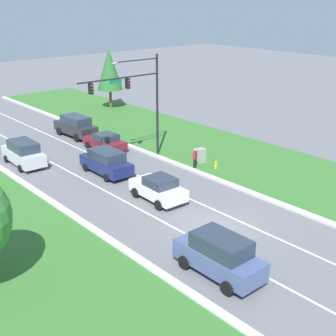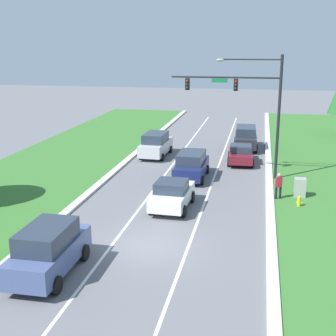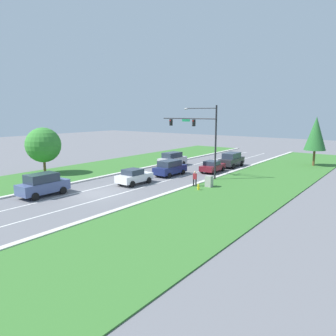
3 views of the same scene
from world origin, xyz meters
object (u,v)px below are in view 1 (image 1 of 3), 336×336
Objects in this scene: pedestrian at (195,158)px; conifer_near_right_tree at (109,69)px; traffic_signal_mast at (137,93)px; burgundy_sedan at (105,142)px; navy_suv at (106,162)px; slate_blue_suv at (220,255)px; white_sedan at (158,188)px; utility_cabinet at (201,156)px; silver_suv at (24,153)px; charcoal_suv at (76,126)px; fire_hydrant at (216,165)px.

conifer_near_right_tree is at bearing -124.34° from pedestrian.
traffic_signal_mast reaches higher than burgundy_sedan.
conifer_near_right_tree reaches higher than navy_suv.
slate_blue_suv reaches higher than pedestrian.
white_sedan is at bearing 7.68° from pedestrian.
conifer_near_right_tree reaches higher than white_sedan.
navy_suv is 7.84m from utility_cabinet.
silver_suv is (-0.33, 21.39, -0.08)m from slate_blue_suv.
pedestrian is at bearing 50.73° from slate_blue_suv.
utility_cabinet is at bearing 27.23° from white_sedan.
burgundy_sedan is (7.18, -1.00, -0.25)m from silver_suv.
conifer_near_right_tree is (5.53, 21.17, 4.13)m from utility_cabinet.
slate_blue_suv is 1.08× the size of burgundy_sedan.
burgundy_sedan is 2.59× the size of pedestrian.
traffic_signal_mast is 2.02× the size of white_sedan.
burgundy_sedan is (-0.19, -5.38, -0.30)m from charcoal_suv.
traffic_signal_mast is 8.48m from fire_hydrant.
white_sedan reaches higher than utility_cabinet.
silver_suv reaches higher than utility_cabinet.
conifer_near_right_tree reaches higher than charcoal_suv.
fire_hydrant is 0.10× the size of conifer_near_right_tree.
charcoal_suv is 0.71× the size of conifer_near_right_tree.
fire_hydrant is at bearing 14.61° from white_sedan.
silver_suv reaches higher than fire_hydrant.
conifer_near_right_tree is (9.36, 7.75, 3.68)m from charcoal_suv.
traffic_signal_mast is 10.62m from charcoal_suv.
charcoal_suv reaches higher than fire_hydrant.
utility_cabinet is at bearing 48.72° from slate_blue_suv.
white_sedan is at bearing -71.19° from silver_suv.
traffic_signal_mast is at bearing 65.48° from slate_blue_suv.
burgundy_sedan is (3.22, 5.06, -0.20)m from navy_suv.
fire_hydrant is at bearing -78.59° from charcoal_suv.
utility_cabinet is (11.20, -9.05, -0.40)m from silver_suv.
fire_hydrant is at bearing -33.88° from navy_suv.
slate_blue_suv is at bearing -135.65° from fire_hydrant.
white_sedan reaches higher than burgundy_sedan.
silver_suv is at bearing -61.58° from pedestrian.
pedestrian is (2.13, -4.55, -4.73)m from traffic_signal_mast.
charcoal_suv is 14.34m from pedestrian.
navy_suv is (3.96, -6.06, -0.05)m from silver_suv.
fire_hydrant is (1.16, -1.17, -0.59)m from pedestrian.
slate_blue_suv is 26.71m from charcoal_suv.
navy_suv is at bearing 157.56° from utility_cabinet.
navy_suv is (-3.79, -0.87, -4.70)m from traffic_signal_mast.
conifer_near_right_tree reaches higher than utility_cabinet.
traffic_signal_mast is at bearing 13.43° from navy_suv.
conifer_near_right_tree reaches higher than burgundy_sedan.
pedestrian is (2.51, -14.12, -0.13)m from charcoal_suv.
navy_suv is at bearing -125.08° from conifer_near_right_tree.
charcoal_suv is at bearing 32.67° from silver_suv.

